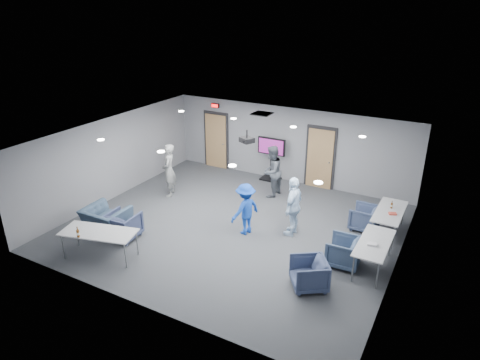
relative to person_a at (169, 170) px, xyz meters
The scene contains 29 objects.
floor 3.22m from the person_a, 16.88° to the right, with size 9.00×9.00×0.00m, color #313438.
ceiling 3.58m from the person_a, 16.88° to the right, with size 9.00×9.00×0.00m, color silver.
wall_back 4.31m from the person_a, 46.35° to the left, with size 9.00×0.02×2.70m, color slate.
wall_front 5.74m from the person_a, 58.86° to the right, with size 9.00×0.02×2.70m, color slate.
wall_left 1.84m from the person_a, 149.77° to the right, with size 0.02×8.00×2.70m, color slate.
wall_right 7.53m from the person_a, ahead, with size 0.02×8.00×2.70m, color slate.
door_left 3.06m from the person_a, 90.76° to the left, with size 1.06×0.17×2.24m.
door_right 5.16m from the person_a, 36.31° to the left, with size 1.06×0.17×2.24m.
exit_sign 3.41m from the person_a, 90.77° to the left, with size 0.32×0.08×0.16m.
hvac_diffuser 3.59m from the person_a, 37.72° to the left, with size 0.60×0.60×0.03m, color black.
downlights 3.57m from the person_a, 16.88° to the right, with size 6.18×3.78×0.02m.
person_a is the anchor object (origin of this frame).
person_b 3.40m from the person_a, 27.93° to the left, with size 0.85×0.66×1.75m, color #535A63.
person_c 4.63m from the person_a, ahead, with size 1.01×0.42×1.72m, color #C6E3FF.
person_d 3.58m from the person_a, 16.92° to the right, with size 0.96×0.55×1.49m, color #1C48B6.
chair_right_a 6.38m from the person_a, ahead, with size 0.75×0.78×0.71m, color #3A4664.
chair_right_b 6.44m from the person_a, 11.45° to the right, with size 0.78×0.80×0.73m, color #3E4F6B.
chair_right_c 6.41m from the person_a, 23.55° to the right, with size 0.77×0.79×0.72m, color #3A4564.
chair_front_a 3.00m from the person_a, 78.31° to the right, with size 0.81×0.84×0.76m, color #384161.
chair_front_b 2.94m from the person_a, 90.39° to the right, with size 1.17×1.02×0.76m, color #374A5F.
table_right_a 7.01m from the person_a, ahead, with size 0.72×1.72×0.73m.
table_right_b 7.05m from the person_a, ahead, with size 0.71×1.71×0.73m.
table_front_left 3.98m from the person_a, 79.00° to the right, with size 2.03×1.25×0.73m.
bottle_front 4.36m from the person_a, 82.99° to the right, with size 0.07×0.07×0.28m.
bottle_right 7.03m from the person_a, ahead, with size 0.06×0.06×0.23m.
snack_box 7.09m from the person_a, ahead, with size 0.20×0.13×0.04m, color #BB3F2E.
wrapper 7.05m from the person_a, 10.27° to the right, with size 0.22×0.15×0.05m, color silver.
tv_stand 3.73m from the person_a, 49.84° to the left, with size 1.04×0.49×1.59m.
projector 3.29m from the person_a, ahead, with size 0.47×0.44×0.36m.
Camera 1 is at (5.42, -9.53, 6.07)m, focal length 32.00 mm.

